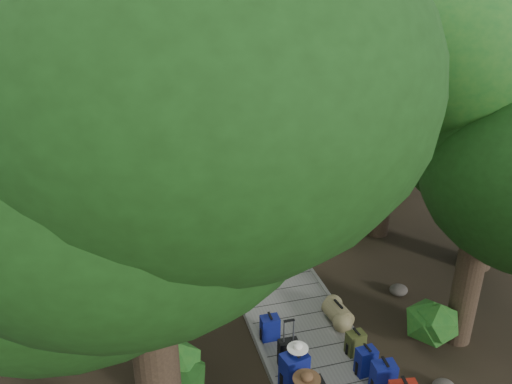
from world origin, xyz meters
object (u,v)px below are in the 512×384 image
object	(u,v)px
backpack_left_c	(294,370)
suitcase_on_boardwalk	(288,353)
backpack_right_d	(356,342)
sun_lounger	(281,133)
kayak	(104,150)
backpack_right_b	(383,377)
backpack_right_c	(366,360)
backpack_left_d	(270,327)
lone_suitcase_on_sand	(217,155)
duffel_right_khaki	(338,313)

from	to	relation	value
backpack_left_c	suitcase_on_boardwalk	distance (m)	0.59
backpack_left_c	backpack_right_d	world-z (taller)	backpack_left_c
backpack_left_c	sun_lounger	distance (m)	14.24
backpack_left_c	kayak	bearing A→B (deg)	90.12
backpack_right_b	backpack_right_c	bearing A→B (deg)	101.74
backpack_left_d	sun_lounger	size ratio (longest dim) A/B	0.31
kayak	lone_suitcase_on_sand	bearing A→B (deg)	-6.04
duffel_right_khaki	backpack_right_b	bearing A→B (deg)	-98.41
backpack_right_b	sun_lounger	size ratio (longest dim) A/B	0.40
backpack_right_d	sun_lounger	size ratio (longest dim) A/B	0.29
backpack_left_d	kayak	xyz separation A→B (m)	(-3.13, 12.35, -0.22)
backpack_right_b	duffel_right_khaki	world-z (taller)	backpack_right_b
sun_lounger	kayak	bearing A→B (deg)	166.35
duffel_right_khaki	sun_lounger	world-z (taller)	sun_lounger
duffel_right_khaki	kayak	world-z (taller)	duffel_right_khaki
backpack_left_d	backpack_right_c	distance (m)	1.90
backpack_left_c	duffel_right_khaki	bearing A→B (deg)	32.34
sun_lounger	backpack_left_d	bearing A→B (deg)	-121.98
backpack_right_c	sun_lounger	size ratio (longest dim) A/B	0.34
kayak	suitcase_on_boardwalk	bearing A→B (deg)	-54.80
backpack_right_b	kayak	world-z (taller)	backpack_right_b
suitcase_on_boardwalk	sun_lounger	distance (m)	13.68
backpack_right_d	sun_lounger	world-z (taller)	backpack_right_d
backpack_right_c	backpack_right_b	bearing A→B (deg)	-88.20
backpack_right_d	suitcase_on_boardwalk	xyz separation A→B (m)	(-1.31, 0.03, 0.02)
backpack_left_c	duffel_right_khaki	distance (m)	2.07
backpack_left_d	kayak	bearing A→B (deg)	104.79
backpack_left_d	backpack_right_c	world-z (taller)	backpack_right_c
backpack_right_d	duffel_right_khaki	distance (m)	0.93
backpack_right_d	lone_suitcase_on_sand	xyz separation A→B (m)	(-0.39, 11.01, -0.05)
backpack_right_d	backpack_right_b	bearing A→B (deg)	-95.86
backpack_left_c	backpack_right_c	xyz separation A→B (m)	(1.34, 0.02, -0.12)
backpack_right_c	backpack_right_d	size ratio (longest dim) A/B	1.15
backpack_right_b	suitcase_on_boardwalk	size ratio (longest dim) A/B	1.26
backpack_left_d	duffel_right_khaki	size ratio (longest dim) A/B	0.87
backpack_right_d	sun_lounger	xyz separation A→B (m)	(2.83, 13.06, -0.07)
lone_suitcase_on_sand	backpack_right_d	bearing A→B (deg)	-98.73
backpack_left_c	backpack_left_d	bearing A→B (deg)	77.59
sun_lounger	lone_suitcase_on_sand	bearing A→B (deg)	-160.37
backpack_right_b	lone_suitcase_on_sand	bearing A→B (deg)	97.02
backpack_right_b	duffel_right_khaki	size ratio (longest dim) A/B	1.12
backpack_right_c	duffel_right_khaki	distance (m)	1.45
kayak	sun_lounger	distance (m)	7.37
backpack_right_b	sun_lounger	bearing A→B (deg)	83.78
duffel_right_khaki	sun_lounger	bearing A→B (deg)	70.41
backpack_right_c	duffel_right_khaki	size ratio (longest dim) A/B	0.94
backpack_left_c	sun_lounger	xyz separation A→B (m)	(4.23, 13.60, -0.23)
backpack_right_d	kayak	xyz separation A→B (m)	(-4.53, 13.16, -0.20)
suitcase_on_boardwalk	backpack_right_d	bearing A→B (deg)	0.29
duffel_right_khaki	lone_suitcase_on_sand	xyz separation A→B (m)	(-0.45, 10.08, -0.01)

